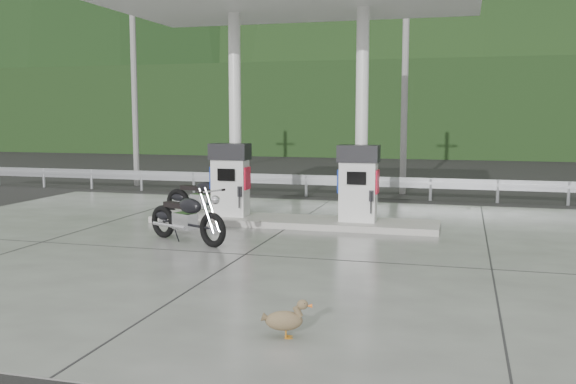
% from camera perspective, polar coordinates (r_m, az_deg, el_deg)
% --- Properties ---
extents(ground, '(160.00, 160.00, 0.00)m').
position_cam_1_polar(ground, '(13.25, -2.41, -4.76)').
color(ground, black).
rests_on(ground, ground).
extents(forecourt_apron, '(18.00, 14.00, 0.02)m').
position_cam_1_polar(forecourt_apron, '(13.25, -2.41, -4.71)').
color(forecourt_apron, '#63635E').
rests_on(forecourt_apron, ground).
extents(pump_island, '(7.00, 1.40, 0.15)m').
position_cam_1_polar(pump_island, '(15.59, 0.40, -2.63)').
color(pump_island, '#A19E96').
rests_on(pump_island, forecourt_apron).
extents(gas_pump_left, '(0.95, 0.55, 1.80)m').
position_cam_1_polar(gas_pump_left, '(15.95, -5.16, 1.09)').
color(gas_pump_left, silver).
rests_on(gas_pump_left, pump_island).
extents(gas_pump_right, '(0.95, 0.55, 1.80)m').
position_cam_1_polar(gas_pump_right, '(15.13, 6.27, 0.76)').
color(gas_pump_right, silver).
rests_on(gas_pump_right, pump_island).
extents(canopy_column_left, '(0.30, 0.30, 5.00)m').
position_cam_1_polar(canopy_column_left, '(16.24, -4.73, 6.85)').
color(canopy_column_left, white).
rests_on(canopy_column_left, pump_island).
extents(canopy_column_right, '(0.30, 0.30, 5.00)m').
position_cam_1_polar(canopy_column_right, '(15.44, 6.58, 6.83)').
color(canopy_column_right, white).
rests_on(canopy_column_right, pump_island).
extents(guardrail, '(26.00, 0.16, 1.42)m').
position_cam_1_polar(guardrail, '(20.83, 4.31, 1.46)').
color(guardrail, '#ABAEB3').
rests_on(guardrail, ground).
extents(road, '(60.00, 7.00, 0.01)m').
position_cam_1_polar(road, '(24.33, 5.88, 0.55)').
color(road, black).
rests_on(road, ground).
extents(utility_pole_a, '(0.22, 0.22, 8.00)m').
position_cam_1_polar(utility_pole_a, '(24.95, -13.52, 9.75)').
color(utility_pole_a, gray).
rests_on(utility_pole_a, ground).
extents(utility_pole_b, '(0.22, 0.22, 8.00)m').
position_cam_1_polar(utility_pole_b, '(21.98, 10.36, 10.24)').
color(utility_pole_b, gray).
rests_on(utility_pole_b, ground).
extents(tree_band, '(80.00, 6.00, 6.00)m').
position_cam_1_polar(tree_band, '(42.54, 10.09, 7.22)').
color(tree_band, black).
rests_on(tree_band, ground).
extents(forested_hills, '(100.00, 40.00, 140.00)m').
position_cam_1_polar(forested_hills, '(72.51, 12.26, 4.61)').
color(forested_hills, black).
rests_on(forested_hills, ground).
extents(motorcycle_left, '(2.28, 1.17, 1.03)m').
position_cam_1_polar(motorcycle_left, '(16.61, -7.56, -0.56)').
color(motorcycle_left, black).
rests_on(motorcycle_left, forecourt_apron).
extents(motorcycle_right, '(2.22, 1.51, 1.01)m').
position_cam_1_polar(motorcycle_right, '(13.56, -8.99, -2.31)').
color(motorcycle_right, black).
rests_on(motorcycle_right, forecourt_apron).
extents(duck, '(0.57, 0.30, 0.40)m').
position_cam_1_polar(duck, '(7.82, -0.36, -11.41)').
color(duck, brown).
rests_on(duck, forecourt_apron).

